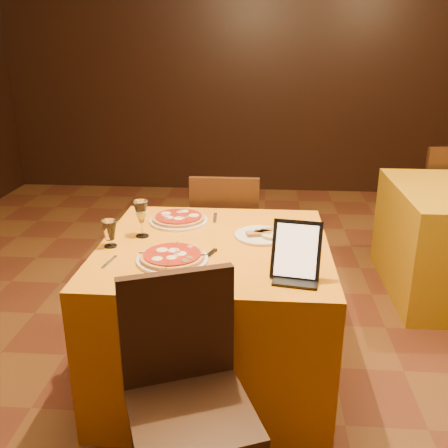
# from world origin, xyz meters

# --- Properties ---
(floor) EXTENTS (6.00, 7.00, 0.01)m
(floor) POSITION_xyz_m (0.00, 0.00, -0.01)
(floor) COLOR #5E2D19
(floor) RESTS_ON ground
(wall_back) EXTENTS (6.00, 0.01, 2.80)m
(wall_back) POSITION_xyz_m (0.00, 3.50, 1.40)
(wall_back) COLOR black
(wall_back) RESTS_ON floor
(main_table) EXTENTS (1.10, 1.10, 0.75)m
(main_table) POSITION_xyz_m (-0.26, -0.10, 0.38)
(main_table) COLOR orange
(main_table) RESTS_ON floor
(chair_main_near) EXTENTS (0.61, 0.61, 0.91)m
(chair_main_near) POSITION_xyz_m (-0.26, -0.94, 0.46)
(chair_main_near) COLOR black
(chair_main_near) RESTS_ON floor
(chair_main_far) EXTENTS (0.47, 0.47, 0.91)m
(chair_main_far) POSITION_xyz_m (-0.26, 0.74, 0.46)
(chair_main_far) COLOR black
(chair_main_far) RESTS_ON floor
(chair_side_far) EXTENTS (0.48, 0.48, 0.91)m
(chair_side_far) POSITION_xyz_m (1.42, 1.80, 0.46)
(chair_side_far) COLOR black
(chair_side_far) RESTS_ON floor
(pizza_near) EXTENTS (0.32, 0.32, 0.03)m
(pizza_near) POSITION_xyz_m (-0.43, -0.32, 0.77)
(pizza_near) COLOR white
(pizza_near) RESTS_ON main_table
(pizza_far) EXTENTS (0.31, 0.31, 0.03)m
(pizza_far) POSITION_xyz_m (-0.48, 0.19, 0.77)
(pizza_far) COLOR white
(pizza_far) RESTS_ON main_table
(cutlet_dish) EXTENTS (0.27, 0.27, 0.03)m
(cutlet_dish) POSITION_xyz_m (-0.04, 0.01, 0.76)
(cutlet_dish) COLOR white
(cutlet_dish) RESTS_ON main_table
(wine_glass) EXTENTS (0.10, 0.10, 0.19)m
(wine_glass) POSITION_xyz_m (-0.63, -0.03, 0.84)
(wine_glass) COLOR #DDE280
(wine_glass) RESTS_ON main_table
(water_glass) EXTENTS (0.09, 0.09, 0.13)m
(water_glass) POSITION_xyz_m (-0.75, -0.17, 0.81)
(water_glass) COLOR silver
(water_glass) RESTS_ON main_table
(tablet) EXTENTS (0.21, 0.13, 0.24)m
(tablet) POSITION_xyz_m (0.11, -0.43, 0.87)
(tablet) COLOR black
(tablet) RESTS_ON main_table
(knife) EXTENTS (0.09, 0.22, 0.01)m
(knife) POSITION_xyz_m (-0.29, -0.31, 0.75)
(knife) COLOR #B1B0B7
(knife) RESTS_ON main_table
(fork_near) EXTENTS (0.04, 0.14, 0.01)m
(fork_near) POSITION_xyz_m (-0.70, -0.36, 0.75)
(fork_near) COLOR silver
(fork_near) RESTS_ON main_table
(fork_far) EXTENTS (0.03, 0.17, 0.01)m
(fork_far) POSITION_xyz_m (-0.29, 0.27, 0.75)
(fork_far) COLOR silver
(fork_far) RESTS_ON main_table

